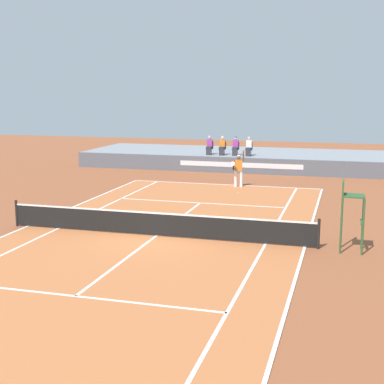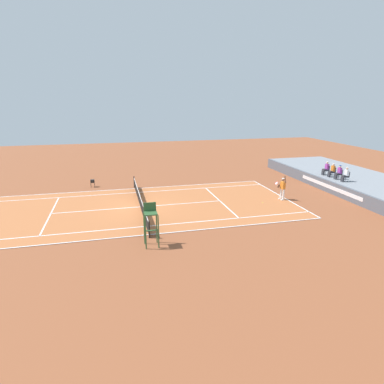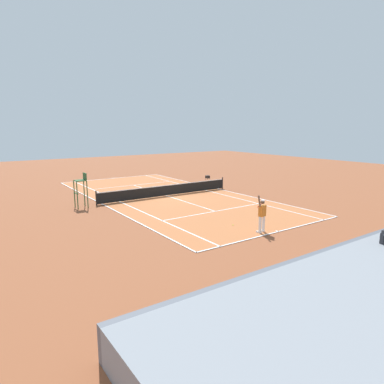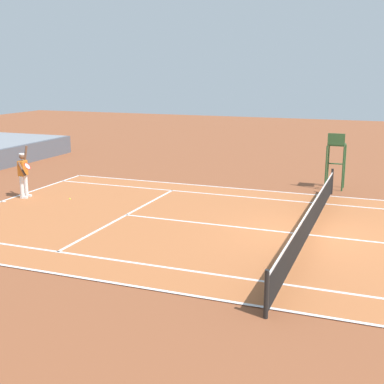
{
  "view_description": "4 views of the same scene",
  "coord_description": "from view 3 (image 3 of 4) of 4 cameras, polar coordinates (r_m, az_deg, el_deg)",
  "views": [
    {
      "loc": [
        6.79,
        -19.0,
        5.43
      ],
      "look_at": [
        0.26,
        4.01,
        1.0
      ],
      "focal_mm": 51.89,
      "sensor_mm": 36.0,
      "label": 1
    },
    {
      "loc": [
        23.88,
        -1.85,
        7.91
      ],
      "look_at": [
        0.26,
        4.01,
        1.0
      ],
      "focal_mm": 30.46,
      "sensor_mm": 36.0,
      "label": 2
    },
    {
      "loc": [
        13.97,
        23.74,
        5.6
      ],
      "look_at": [
        0.26,
        4.01,
        1.0
      ],
      "focal_mm": 31.76,
      "sensor_mm": 36.0,
      "label": 3
    },
    {
      "loc": [
        -15.79,
        -2.13,
        5.04
      ],
      "look_at": [
        0.26,
        4.01,
        1.0
      ],
      "focal_mm": 48.89,
      "sensor_mm": 36.0,
      "label": 4
    }
  ],
  "objects": [
    {
      "name": "tennis_ball",
      "position": [
        19.84,
        6.9,
        -5.53
      ],
      "size": [
        0.07,
        0.07,
        0.07
      ],
      "primitive_type": "sphere",
      "color": "#D1E533",
      "rests_on": "ground"
    },
    {
      "name": "tennis_player",
      "position": [
        18.55,
        11.66,
        -3.76
      ],
      "size": [
        0.75,
        0.72,
        2.08
      ],
      "color": "white",
      "rests_on": "ground"
    },
    {
      "name": "ball_hopper",
      "position": [
        35.03,
        2.63,
        2.57
      ],
      "size": [
        0.36,
        0.36,
        0.7
      ],
      "color": "black",
      "rests_on": "ground"
    },
    {
      "name": "ground_plane",
      "position": [
        28.11,
        -4.23,
        -0.68
      ],
      "size": [
        80.0,
        80.0,
        0.0
      ],
      "primitive_type": "plane",
      "color": "brown"
    },
    {
      "name": "umpire_chair",
      "position": [
        25.08,
        -18.09,
        1.02
      ],
      "size": [
        0.77,
        0.77,
        2.44
      ],
      "color": "#2D562D",
      "rests_on": "ground"
    },
    {
      "name": "barrier_wall",
      "position": [
        16.49,
        26.93,
        -8.32
      ],
      "size": [
        23.33,
        0.25,
        1.03
      ],
      "color": "#565B66",
      "rests_on": "ground"
    },
    {
      "name": "net",
      "position": [
        28.01,
        -4.25,
        0.36
      ],
      "size": [
        11.98,
        0.1,
        1.07
      ],
      "color": "black",
      "rests_on": "ground"
    },
    {
      "name": "court",
      "position": [
        28.11,
        -4.23,
        -0.66
      ],
      "size": [
        11.08,
        23.88,
        0.03
      ],
      "color": "#B76638",
      "rests_on": "ground"
    }
  ]
}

